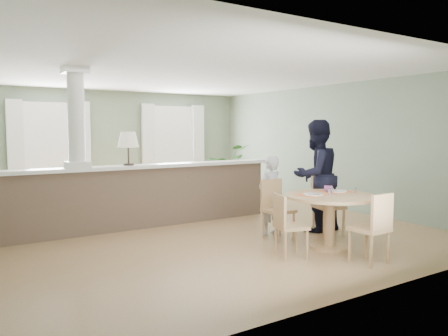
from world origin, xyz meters
TOP-DOWN VIEW (x-y plane):
  - ground at (0.00, 0.00)m, footprint 8.00×8.00m
  - room_shell at (-0.03, 0.63)m, footprint 7.02×8.02m
  - pony_wall at (-0.99, 0.20)m, footprint 5.32×0.38m
  - sofa at (-0.44, 1.92)m, footprint 3.19×1.90m
  - houseplant at (2.10, 2.15)m, footprint 1.53×1.45m
  - dining_table at (0.95, -2.53)m, footprint 1.30×1.30m
  - chair_far_boy at (0.70, -1.62)m, footprint 0.43×0.43m
  - chair_far_man at (1.59, -1.83)m, footprint 0.53×0.53m
  - chair_near at (0.88, -3.36)m, footprint 0.43×0.43m
  - chair_side at (0.14, -2.53)m, footprint 0.48×0.48m
  - child_person at (0.75, -1.40)m, footprint 0.52×0.39m
  - man_person at (1.59, -1.59)m, footprint 0.94×0.74m

SIDE VIEW (x-z plane):
  - ground at x=0.00m, z-range 0.00..0.00m
  - sofa at x=-0.44m, z-range 0.00..0.87m
  - chair_side at x=0.14m, z-range 0.04..0.90m
  - chair_near at x=0.88m, z-range 0.05..0.97m
  - chair_far_boy at x=0.70m, z-range 0.05..0.98m
  - chair_far_man at x=1.59m, z-range 0.05..1.01m
  - dining_table at x=0.95m, z-range 0.18..1.07m
  - child_person at x=0.75m, z-range 0.00..1.30m
  - houseplant at x=2.10m, z-range 0.00..1.35m
  - pony_wall at x=-0.99m, z-range -0.64..2.06m
  - man_person at x=1.59m, z-range 0.00..1.89m
  - room_shell at x=-0.03m, z-range 0.46..3.17m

